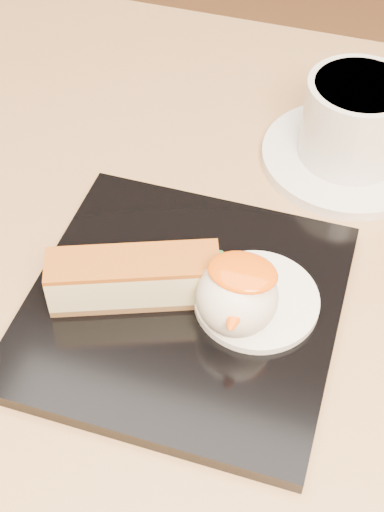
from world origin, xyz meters
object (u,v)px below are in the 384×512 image
(coffee_cup, at_px, (358,119))
(cheesecake, at_px, (134,278))
(dessert_plate, at_px, (184,307))
(table, at_px, (199,417))
(ice_cream_scoop, at_px, (237,297))
(saucer, at_px, (347,157))

(coffee_cup, bearing_deg, cheesecake, -136.50)
(dessert_plate, xyz_separation_m, cheesecake, (-0.04, -0.01, 0.03))
(table, distance_m, ice_cream_scoop, 0.20)
(table, bearing_deg, dessert_plate, -165.86)
(cheesecake, distance_m, saucer, 0.24)
(cheesecake, relative_size, saucer, 0.83)
(dessert_plate, distance_m, ice_cream_scoop, 0.05)
(ice_cream_scoop, height_order, coffee_cup, coffee_cup)
(table, relative_size, ice_cream_scoop, 14.29)
(saucer, relative_size, coffee_cup, 1.29)
(ice_cream_scoop, bearing_deg, dessert_plate, 172.87)
(dessert_plate, height_order, ice_cream_scoop, ice_cream_scoop)
(table, xyz_separation_m, dessert_plate, (-0.01, -0.00, 0.16))
(table, relative_size, saucer, 5.33)
(cheesecake, xyz_separation_m, coffee_cup, (0.12, 0.21, 0.02))
(ice_cream_scoop, bearing_deg, cheesecake, 180.00)
(cheesecake, height_order, coffee_cup, coffee_cup)
(cheesecake, bearing_deg, dessert_plate, -13.41)
(table, relative_size, coffee_cup, 6.89)
(ice_cream_scoop, height_order, saucer, ice_cream_scoop)
(dessert_plate, distance_m, cheesecake, 0.04)
(coffee_cup, bearing_deg, table, -126.62)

